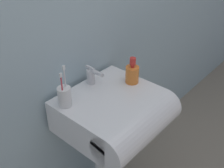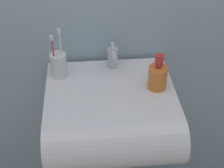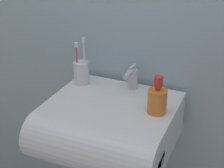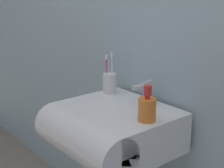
% 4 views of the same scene
% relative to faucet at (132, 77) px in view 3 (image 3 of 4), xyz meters
% --- Properties ---
extents(sink_basin, '(0.49, 0.48, 0.18)m').
position_rel_faucet_xyz_m(sink_basin, '(-0.02, -0.20, -0.14)').
color(sink_basin, white).
rests_on(sink_basin, sink_pedestal).
extents(faucet, '(0.04, 0.12, 0.10)m').
position_rel_faucet_xyz_m(faucet, '(0.00, 0.00, 0.00)').
color(faucet, silver).
rests_on(faucet, sink_basin).
extents(toothbrush_cup, '(0.06, 0.06, 0.21)m').
position_rel_faucet_xyz_m(toothbrush_cup, '(-0.22, -0.04, -0.00)').
color(toothbrush_cup, white).
rests_on(toothbrush_cup, sink_basin).
extents(soap_bottle, '(0.07, 0.07, 0.14)m').
position_rel_faucet_xyz_m(soap_bottle, '(0.15, -0.15, 0.00)').
color(soap_bottle, orange).
rests_on(soap_bottle, sink_basin).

